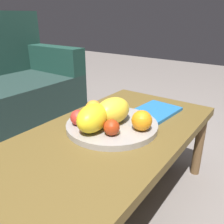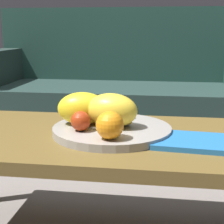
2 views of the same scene
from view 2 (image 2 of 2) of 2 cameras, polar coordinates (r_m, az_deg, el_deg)
coffee_table at (r=1.21m, az=-2.60°, el=-5.60°), size 1.13×0.58×0.41m
couch at (r=2.39m, az=0.67°, el=2.27°), size 1.70×0.70×0.90m
fruit_bowl at (r=1.20m, az=0.00°, el=-2.91°), size 0.40×0.40×0.03m
melon_large_front at (r=1.18m, az=-0.10°, el=0.27°), size 0.19×0.14×0.11m
melon_smaller_beside at (r=1.22m, az=-4.76°, el=0.60°), size 0.18×0.14×0.11m
orange_front at (r=1.05m, az=-0.36°, el=-2.13°), size 0.08×0.08×0.08m
orange_left at (r=1.29m, az=1.05°, el=0.58°), size 0.08×0.08×0.08m
apple_front at (r=1.14m, az=-5.04°, el=-1.45°), size 0.06×0.06×0.06m
apple_left at (r=1.30m, az=-3.73°, el=0.45°), size 0.07×0.07×0.07m
banana_bunch at (r=1.24m, az=0.68°, el=-0.45°), size 0.15×0.16×0.06m
magazine at (r=1.12m, az=13.07°, el=-4.66°), size 0.27×0.20×0.02m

